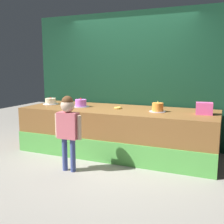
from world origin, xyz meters
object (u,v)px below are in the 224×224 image
Objects in this scene: pink_box at (204,108)px; donut at (118,108)px; child_figure at (68,123)px; cake_center at (81,103)px; cake_left at (51,101)px; cake_right at (158,108)px.

donut is (-1.47, 0.02, -0.08)m from pink_box.
child_figure is 1.17m from cake_center.
child_figure is 3.66× the size of cake_left.
cake_right is at bearing 45.39° from child_figure.
cake_right is (2.20, -0.08, 0.01)m from cake_left.
cake_right reaches higher than pink_box.
child_figure is 1.19m from donut.
cake_right reaches higher than donut.
cake_center is at bearing -179.44° from pink_box.
cake_center is (0.73, -0.07, 0.01)m from cake_left.
pink_box is at bearing 2.15° from cake_right.
donut is at bearing 176.08° from cake_right.
cake_right is (-0.73, -0.03, -0.03)m from pink_box.
donut is 1.47m from cake_left.
donut is 0.41× the size of cake_center.
donut is at bearing 179.11° from pink_box.
cake_left is 2.21m from cake_right.
child_figure is at bearing -148.36° from pink_box.
child_figure reaches higher than cake_center.
child_figure reaches higher than cake_right.
child_figure is at bearing -134.61° from cake_right.
pink_box is 1.47m from donut.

